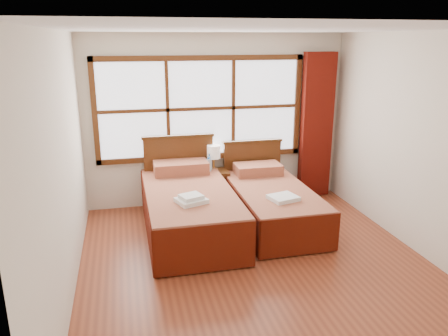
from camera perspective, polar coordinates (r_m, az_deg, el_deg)
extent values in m
plane|color=brown|center=(5.12, 4.58, -12.87)|extent=(4.50, 4.50, 0.00)
plane|color=white|center=(4.46, 5.37, 17.62)|extent=(4.50, 4.50, 0.00)
plane|color=silver|center=(6.75, -0.97, 6.21)|extent=(4.00, 0.00, 4.00)
plane|color=silver|center=(4.45, -20.38, -0.32)|extent=(0.00, 4.50, 4.50)
plane|color=silver|center=(5.57, 24.95, 2.42)|extent=(0.00, 4.50, 4.50)
cube|color=white|center=(6.64, -3.05, 7.77)|extent=(3.00, 0.02, 1.40)
cube|color=#4E2911|center=(6.77, -2.93, 1.54)|extent=(3.16, 0.06, 0.08)
cube|color=#4E2911|center=(6.54, -3.12, 14.16)|extent=(3.16, 0.06, 0.08)
cube|color=#4E2911|center=(6.53, -16.54, 6.96)|extent=(0.08, 0.06, 1.56)
cube|color=#4E2911|center=(7.05, 9.52, 8.08)|extent=(0.08, 0.06, 1.56)
cube|color=#4E2911|center=(6.55, -7.37, 7.54)|extent=(0.05, 0.05, 1.40)
cube|color=#4E2911|center=(6.72, 1.22, 7.90)|extent=(0.05, 0.05, 1.40)
cube|color=#4E2911|center=(6.62, -3.02, 7.74)|extent=(3.00, 0.05, 0.05)
cube|color=#611209|center=(7.15, 11.97, 5.38)|extent=(0.50, 0.16, 2.30)
cube|color=#41240D|center=(5.91, -4.48, -6.90)|extent=(1.01, 2.01, 0.33)
cube|color=maroon|center=(5.80, -4.55, -4.17)|extent=(1.13, 2.23, 0.27)
cube|color=#581609|center=(5.81, -10.02, -6.10)|extent=(0.03, 2.23, 0.56)
cube|color=#581609|center=(5.96, 0.86, -5.24)|extent=(0.03, 2.23, 0.56)
cube|color=#581609|center=(4.86, -2.47, -10.53)|extent=(1.13, 0.03, 0.56)
cube|color=maroon|center=(6.49, -5.68, 0.16)|extent=(0.79, 0.46, 0.17)
cube|color=#4E2911|center=(6.72, -5.88, -0.53)|extent=(1.05, 0.06, 1.09)
cube|color=#41240D|center=(6.58, -6.02, 4.11)|extent=(1.09, 0.08, 0.04)
cube|color=#41240D|center=(6.18, 6.32, -6.07)|extent=(0.88, 1.77, 0.29)
cube|color=maroon|center=(6.09, 6.40, -3.77)|extent=(0.99, 1.96, 0.24)
cube|color=#581609|center=(6.00, 1.87, -5.45)|extent=(0.03, 1.96, 0.49)
cube|color=#581609|center=(6.31, 10.62, -4.59)|extent=(0.03, 1.96, 0.49)
cube|color=#581609|center=(5.30, 9.87, -8.77)|extent=(0.99, 0.03, 0.49)
cube|color=maroon|center=(6.66, 4.44, -0.12)|extent=(0.69, 0.40, 0.15)
cube|color=#4E2911|center=(6.97, 3.68, -0.42)|extent=(0.92, 0.06, 0.96)
cube|color=#41240D|center=(6.84, 3.75, 3.51)|extent=(0.96, 0.08, 0.04)
cube|color=#4E2911|center=(6.75, -1.33, -2.70)|extent=(0.43, 0.38, 0.57)
cube|color=#41240D|center=(6.60, -0.96, -4.21)|extent=(0.38, 0.02, 0.17)
cube|color=#41240D|center=(6.52, -0.97, -2.33)|extent=(0.38, 0.02, 0.17)
sphere|color=#AB7B39|center=(6.59, -0.92, -4.26)|extent=(0.03, 0.03, 0.03)
sphere|color=#AB7B39|center=(6.51, -0.93, -2.38)|extent=(0.03, 0.03, 0.03)
cube|color=white|center=(5.31, -4.30, -4.27)|extent=(0.41, 0.39, 0.05)
cube|color=white|center=(5.29, -4.31, -3.76)|extent=(0.31, 0.29, 0.05)
cube|color=white|center=(5.65, 7.74, -3.88)|extent=(0.40, 0.37, 0.05)
cylinder|color=gold|center=(6.70, -1.35, -0.17)|extent=(0.12, 0.12, 0.02)
cylinder|color=gold|center=(6.68, -1.35, 0.61)|extent=(0.03, 0.03, 0.17)
cylinder|color=white|center=(6.63, -1.36, 2.14)|extent=(0.20, 0.20, 0.20)
cylinder|color=silver|center=(6.53, -2.00, 0.25)|extent=(0.07, 0.07, 0.22)
cylinder|color=blue|center=(6.49, -2.01, 1.30)|extent=(0.03, 0.03, 0.03)
cylinder|color=silver|center=(6.61, -1.87, 0.58)|extent=(0.07, 0.07, 0.24)
cylinder|color=blue|center=(6.57, -1.88, 1.73)|extent=(0.04, 0.04, 0.03)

